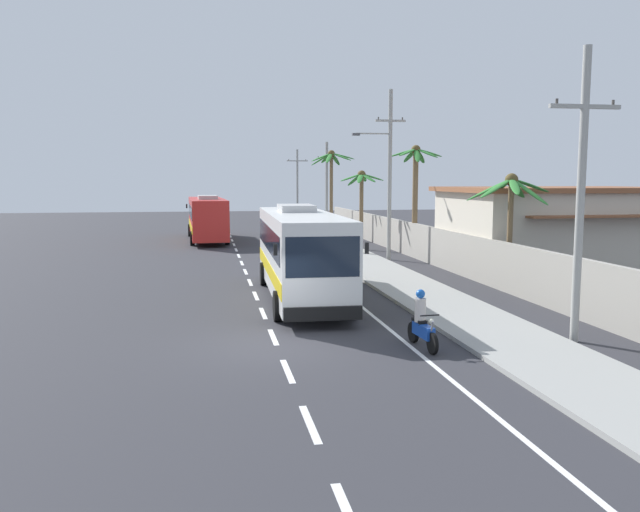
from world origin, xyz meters
TOP-DOWN VIEW (x-y plane):
  - ground_plane at (0.00, 0.00)m, footprint 160.00×160.00m
  - sidewalk_kerb at (6.80, 10.00)m, footprint 3.20×90.00m
  - lane_markings at (2.28, 14.38)m, footprint 3.91×71.00m
  - boundary_wall at (10.60, 14.00)m, footprint 0.24×60.00m
  - coach_bus_foreground at (1.74, 7.33)m, footprint 3.14×11.74m
  - coach_bus_far_lane at (-1.91, 32.79)m, footprint 3.37×12.12m
  - motorcycle_beside_bus at (4.04, -0.82)m, footprint 0.56×1.96m
  - pedestrian_near_kerb at (7.06, 21.94)m, footprint 0.36×0.36m
  - utility_pole_nearest at (8.71, -0.95)m, footprint 2.18×0.24m
  - utility_pole_mid at (8.65, 18.70)m, footprint 3.17×0.24m
  - utility_pole_far at (8.64, 38.35)m, footprint 1.92×0.24m
  - utility_pole_distant at (8.77, 58.00)m, footprint 2.53×0.24m
  - palm_nearest at (11.00, 7.92)m, footprint 3.95×3.91m
  - palm_second at (7.87, 32.33)m, footprint 3.66×3.48m
  - palm_third at (10.67, 19.79)m, footprint 3.27×3.05m
  - palm_fourth at (8.44, 24.48)m, footprint 3.12×2.96m
  - roadside_building at (15.78, 12.44)m, footprint 10.97×8.31m

SIDE VIEW (x-z plane):
  - ground_plane at x=0.00m, z-range 0.00..0.00m
  - lane_markings at x=2.28m, z-range 0.00..0.01m
  - sidewalk_kerb at x=6.80m, z-range 0.00..0.14m
  - motorcycle_beside_bus at x=4.04m, z-range -0.16..1.50m
  - pedestrian_near_kerb at x=7.06m, z-range 0.18..1.91m
  - boundary_wall at x=10.60m, z-range 0.00..2.11m
  - coach_bus_far_lane at x=-1.91m, z-range 0.08..3.65m
  - coach_bus_foreground at x=1.74m, z-range 0.08..3.79m
  - roadside_building at x=15.78m, z-range 0.02..4.39m
  - palm_nearest at x=11.00m, z-range 1.41..6.44m
  - palm_fourth at x=8.44m, z-range 1.31..6.69m
  - utility_pole_far at x=8.64m, z-range 0.15..8.22m
  - utility_pole_distant at x=8.77m, z-range 0.21..8.53m
  - utility_pole_nearest at x=8.71m, z-range 0.16..8.66m
  - palm_third at x=10.67m, z-range 1.35..8.20m
  - utility_pole_mid at x=8.65m, z-range 0.26..10.22m
  - palm_second at x=7.87m, z-range 1.76..8.84m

